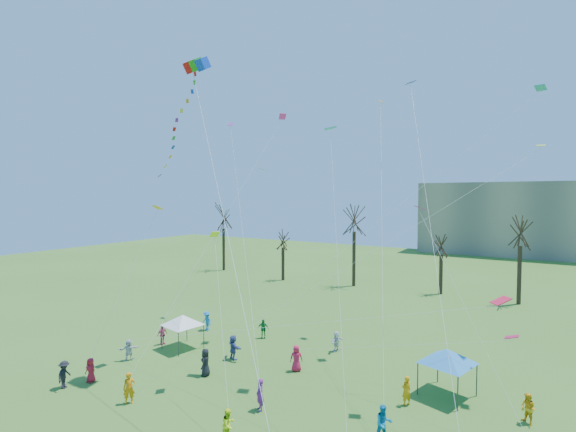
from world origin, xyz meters
The scene contains 6 objects.
bare_tree_row centered at (-0.35, 36.28, 7.15)m, with size 68.53×8.47×11.53m.
big_box_kite centered at (-7.25, 5.04, 16.73)m, with size 7.05×5.12×23.77m.
canopy_tent_white centered at (-10.73, 8.33, 2.28)m, with size 3.53×3.53×2.69m.
canopy_tent_blue centered at (8.65, 11.11, 2.43)m, with size 3.66×3.66×2.87m.
festival_crowd centered at (-2.03, 6.09, 0.85)m, with size 26.42×15.82×1.83m.
small_kites_aloft centered at (1.66, 10.98, 13.18)m, with size 27.73×18.22×32.53m.
Camera 1 is at (12.64, -14.26, 12.09)m, focal length 25.00 mm.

